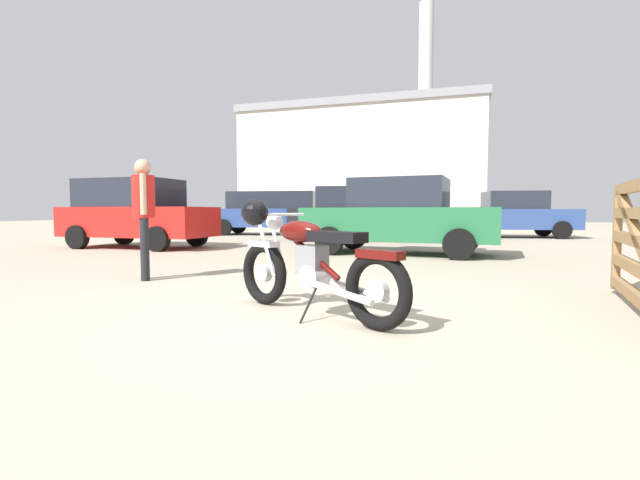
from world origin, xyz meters
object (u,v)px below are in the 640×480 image
object	(u,v)px
bystander	(144,206)
dark_sedan_left	(400,216)
red_hatchback_near	(513,214)
silver_sedan_mid	(366,212)
white_estate_far	(136,213)
vintage_motorcycle	(307,262)
blue_hatchback_right	(269,212)

from	to	relation	value
bystander	dark_sedan_left	world-z (taller)	dark_sedan_left
bystander	red_hatchback_near	distance (m)	13.86
red_hatchback_near	dark_sedan_left	bearing A→B (deg)	-122.71
silver_sedan_mid	white_estate_far	bearing A→B (deg)	32.15
white_estate_far	red_hatchback_near	distance (m)	12.74
bystander	red_hatchback_near	world-z (taller)	red_hatchback_near
silver_sedan_mid	vintage_motorcycle	bearing A→B (deg)	88.68
silver_sedan_mid	blue_hatchback_right	world-z (taller)	same
silver_sedan_mid	blue_hatchback_right	bearing A→B (deg)	-37.71
bystander	blue_hatchback_right	distance (m)	12.02
vintage_motorcycle	red_hatchback_near	distance (m)	14.17
bystander	dark_sedan_left	distance (m)	5.66
vintage_motorcycle	bystander	world-z (taller)	bystander
vintage_motorcycle	dark_sedan_left	distance (m)	6.20
blue_hatchback_right	white_estate_far	bearing A→B (deg)	75.57
dark_sedan_left	blue_hatchback_right	xyz separation A→B (m)	(-5.90, 6.89, 0.10)
bystander	silver_sedan_mid	world-z (taller)	silver_sedan_mid
dark_sedan_left	silver_sedan_mid	world-z (taller)	silver_sedan_mid
dark_sedan_left	white_estate_far	bearing A→B (deg)	7.58
blue_hatchback_right	dark_sedan_left	bearing A→B (deg)	123.56
red_hatchback_near	silver_sedan_mid	xyz separation A→B (m)	(-4.91, -3.11, 0.10)
vintage_motorcycle	bystander	size ratio (longest dim) A/B	1.13
bystander	dark_sedan_left	bearing A→B (deg)	-158.82
blue_hatchback_right	silver_sedan_mid	bearing A→B (deg)	143.31
bystander	silver_sedan_mid	distance (m)	9.29
vintage_motorcycle	bystander	xyz separation A→B (m)	(-2.78, 1.41, 0.53)
white_estate_far	silver_sedan_mid	size ratio (longest dim) A/B	0.81
dark_sedan_left	blue_hatchback_right	distance (m)	9.08
dark_sedan_left	red_hatchback_near	world-z (taller)	same
blue_hatchback_right	red_hatchback_near	bearing A→B (deg)	176.66
white_estate_far	silver_sedan_mid	world-z (taller)	white_estate_far
dark_sedan_left	red_hatchback_near	xyz separation A→B (m)	(3.42, 7.49, 0.00)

